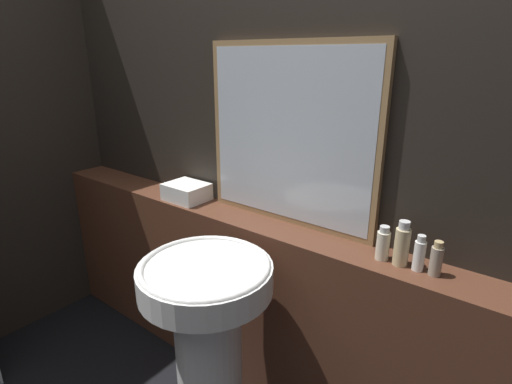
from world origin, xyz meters
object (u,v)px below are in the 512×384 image
at_px(shampoo_bottle, 383,244).
at_px(lotion_bottle, 419,254).
at_px(mirror, 289,136).
at_px(conditioner_bottle, 402,245).
at_px(towel_stack, 187,192).
at_px(pedestal_sink, 208,339).
at_px(body_wash_bottle, 436,260).

height_order(shampoo_bottle, lotion_bottle, lotion_bottle).
distance_m(mirror, conditioner_bottle, 0.63).
relative_size(shampoo_bottle, conditioner_bottle, 0.78).
bearing_deg(towel_stack, shampoo_bottle, 0.00).
xyz_separation_m(pedestal_sink, mirror, (0.03, 0.50, 0.74)).
bearing_deg(body_wash_bottle, pedestal_sink, -149.22).
bearing_deg(towel_stack, pedestal_sink, -37.44).
bearing_deg(shampoo_bottle, lotion_bottle, 0.00).
relative_size(conditioner_bottle, lotion_bottle, 1.28).
bearing_deg(body_wash_bottle, shampoo_bottle, 180.00).
bearing_deg(towel_stack, mirror, 8.61).
bearing_deg(mirror, conditioner_bottle, -8.92).
bearing_deg(mirror, towel_stack, -171.39).
bearing_deg(body_wash_bottle, lotion_bottle, 180.00).
height_order(pedestal_sink, conditioner_bottle, conditioner_bottle).
relative_size(mirror, body_wash_bottle, 6.57).
height_order(pedestal_sink, lotion_bottle, lotion_bottle).
height_order(pedestal_sink, mirror, mirror).
distance_m(pedestal_sink, conditioner_bottle, 0.82).
xyz_separation_m(pedestal_sink, towel_stack, (-0.54, 0.41, 0.39)).
xyz_separation_m(mirror, towel_stack, (-0.57, -0.09, -0.34)).
bearing_deg(shampoo_bottle, conditioner_bottle, 0.00).
xyz_separation_m(pedestal_sink, lotion_bottle, (0.64, 0.41, 0.41)).
distance_m(shampoo_bottle, lotion_bottle, 0.13).
distance_m(mirror, shampoo_bottle, 0.59).
bearing_deg(towel_stack, body_wash_bottle, 0.00).
bearing_deg(lotion_bottle, shampoo_bottle, 180.00).
height_order(pedestal_sink, body_wash_bottle, body_wash_bottle).
bearing_deg(lotion_bottle, conditioner_bottle, 180.00).
relative_size(mirror, towel_stack, 3.90).
distance_m(conditioner_bottle, body_wash_bottle, 0.12).
distance_m(pedestal_sink, lotion_bottle, 0.86).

